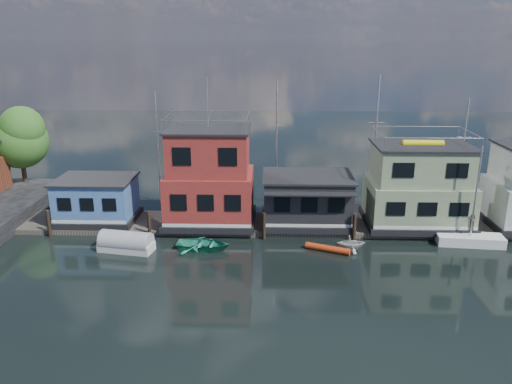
{
  "coord_description": "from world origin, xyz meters",
  "views": [
    {
      "loc": [
        -3.51,
        -27.08,
        15.21
      ],
      "look_at": [
        -4.7,
        12.0,
        3.0
      ],
      "focal_mm": 35.0,
      "sensor_mm": 36.0,
      "label": 1
    }
  ],
  "objects_px": {
    "houseboat_red": "(210,179)",
    "day_sailer": "(470,239)",
    "red_kayak": "(327,249)",
    "houseboat_dark": "(307,199)",
    "dinghy_teal": "(203,244)",
    "houseboat_green": "(419,187)",
    "tarp_runabout": "(126,243)",
    "dinghy_white": "(351,243)",
    "houseboat_blue": "(97,200)"
  },
  "relations": [
    {
      "from": "houseboat_red",
      "to": "houseboat_green",
      "type": "relative_size",
      "value": 1.41
    },
    {
      "from": "dinghy_white",
      "to": "red_kayak",
      "type": "bearing_deg",
      "value": 97.58
    },
    {
      "from": "tarp_runabout",
      "to": "dinghy_white",
      "type": "bearing_deg",
      "value": 12.56
    },
    {
      "from": "houseboat_dark",
      "to": "dinghy_teal",
      "type": "relative_size",
      "value": 1.86
    },
    {
      "from": "houseboat_red",
      "to": "day_sailer",
      "type": "xyz_separation_m",
      "value": [
        20.24,
        -3.37,
        -3.66
      ]
    },
    {
      "from": "day_sailer",
      "to": "houseboat_red",
      "type": "bearing_deg",
      "value": 176.08
    },
    {
      "from": "tarp_runabout",
      "to": "red_kayak",
      "type": "xyz_separation_m",
      "value": [
        14.9,
        0.29,
        -0.36
      ]
    },
    {
      "from": "houseboat_red",
      "to": "red_kayak",
      "type": "distance_m",
      "value": 11.21
    },
    {
      "from": "dinghy_teal",
      "to": "houseboat_green",
      "type": "bearing_deg",
      "value": -69.63
    },
    {
      "from": "day_sailer",
      "to": "dinghy_white",
      "type": "relative_size",
      "value": 3.49
    },
    {
      "from": "houseboat_red",
      "to": "day_sailer",
      "type": "relative_size",
      "value": 1.54
    },
    {
      "from": "houseboat_blue",
      "to": "tarp_runabout",
      "type": "relative_size",
      "value": 1.51
    },
    {
      "from": "houseboat_green",
      "to": "tarp_runabout",
      "type": "relative_size",
      "value": 1.99
    },
    {
      "from": "tarp_runabout",
      "to": "houseboat_green",
      "type": "bearing_deg",
      "value": 23.54
    },
    {
      "from": "houseboat_dark",
      "to": "tarp_runabout",
      "type": "distance_m",
      "value": 14.77
    },
    {
      "from": "houseboat_red",
      "to": "dinghy_white",
      "type": "xyz_separation_m",
      "value": [
        10.97,
        -4.67,
        -3.52
      ]
    },
    {
      "from": "houseboat_blue",
      "to": "dinghy_teal",
      "type": "xyz_separation_m",
      "value": [
        9.49,
        -4.96,
        -1.79
      ]
    },
    {
      "from": "dinghy_white",
      "to": "houseboat_dark",
      "type": "bearing_deg",
      "value": 28.41
    },
    {
      "from": "red_kayak",
      "to": "houseboat_dark",
      "type": "bearing_deg",
      "value": 125.94
    },
    {
      "from": "houseboat_blue",
      "to": "houseboat_red",
      "type": "distance_m",
      "value": 9.69
    },
    {
      "from": "houseboat_dark",
      "to": "dinghy_teal",
      "type": "distance_m",
      "value": 9.62
    },
    {
      "from": "houseboat_dark",
      "to": "dinghy_teal",
      "type": "xyz_separation_m",
      "value": [
        -8.01,
        -4.94,
        -2.01
      ]
    },
    {
      "from": "houseboat_dark",
      "to": "tarp_runabout",
      "type": "bearing_deg",
      "value": -158.79
    },
    {
      "from": "houseboat_red",
      "to": "red_kayak",
      "type": "relative_size",
      "value": 3.56
    },
    {
      "from": "houseboat_red",
      "to": "houseboat_green",
      "type": "bearing_deg",
      "value": 0.0
    },
    {
      "from": "dinghy_white",
      "to": "houseboat_blue",
      "type": "bearing_deg",
      "value": 72.96
    },
    {
      "from": "houseboat_red",
      "to": "dinghy_teal",
      "type": "xyz_separation_m",
      "value": [
        -0.01,
        -4.96,
        -3.69
      ]
    },
    {
      "from": "day_sailer",
      "to": "tarp_runabout",
      "type": "xyz_separation_m",
      "value": [
        -25.9,
        -1.95,
        0.16
      ]
    },
    {
      "from": "houseboat_red",
      "to": "red_kayak",
      "type": "height_order",
      "value": "houseboat_red"
    },
    {
      "from": "houseboat_red",
      "to": "dinghy_white",
      "type": "height_order",
      "value": "houseboat_red"
    },
    {
      "from": "houseboat_dark",
      "to": "houseboat_green",
      "type": "xyz_separation_m",
      "value": [
        9.0,
        0.02,
        1.13
      ]
    },
    {
      "from": "day_sailer",
      "to": "tarp_runabout",
      "type": "distance_m",
      "value": 25.98
    },
    {
      "from": "dinghy_teal",
      "to": "red_kayak",
      "type": "relative_size",
      "value": 1.19
    },
    {
      "from": "houseboat_green",
      "to": "houseboat_red",
      "type": "bearing_deg",
      "value": -180.0
    },
    {
      "from": "tarp_runabout",
      "to": "dinghy_teal",
      "type": "xyz_separation_m",
      "value": [
        5.65,
        0.36,
        -0.2
      ]
    },
    {
      "from": "houseboat_dark",
      "to": "dinghy_white",
      "type": "height_order",
      "value": "houseboat_dark"
    },
    {
      "from": "dinghy_teal",
      "to": "red_kayak",
      "type": "bearing_deg",
      "value": -86.35
    },
    {
      "from": "houseboat_green",
      "to": "day_sailer",
      "type": "xyz_separation_m",
      "value": [
        3.24,
        -3.37,
        -3.11
      ]
    },
    {
      "from": "houseboat_blue",
      "to": "red_kayak",
      "type": "distance_m",
      "value": 19.5
    },
    {
      "from": "houseboat_dark",
      "to": "dinghy_teal",
      "type": "bearing_deg",
      "value": -148.34
    },
    {
      "from": "houseboat_blue",
      "to": "dinghy_teal",
      "type": "height_order",
      "value": "houseboat_blue"
    },
    {
      "from": "red_kayak",
      "to": "dinghy_white",
      "type": "relative_size",
      "value": 1.51
    },
    {
      "from": "houseboat_blue",
      "to": "dinghy_white",
      "type": "distance_m",
      "value": 21.06
    },
    {
      "from": "houseboat_green",
      "to": "day_sailer",
      "type": "height_order",
      "value": "day_sailer"
    },
    {
      "from": "red_kayak",
      "to": "houseboat_green",
      "type": "bearing_deg",
      "value": 55.02
    },
    {
      "from": "houseboat_dark",
      "to": "houseboat_red",
      "type": "bearing_deg",
      "value": 179.86
    },
    {
      "from": "houseboat_blue",
      "to": "dinghy_white",
      "type": "bearing_deg",
      "value": -12.85
    },
    {
      "from": "houseboat_blue",
      "to": "houseboat_dark",
      "type": "xyz_separation_m",
      "value": [
        17.5,
        -0.02,
        0.21
      ]
    },
    {
      "from": "day_sailer",
      "to": "dinghy_teal",
      "type": "relative_size",
      "value": 1.94
    },
    {
      "from": "houseboat_green",
      "to": "dinghy_teal",
      "type": "height_order",
      "value": "houseboat_green"
    }
  ]
}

